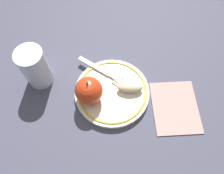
% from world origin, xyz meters
% --- Properties ---
extents(ground_plane, '(2.00, 2.00, 0.00)m').
position_xyz_m(ground_plane, '(0.00, 0.00, 0.00)').
color(ground_plane, '#454558').
extents(plate, '(0.19, 0.19, 0.02)m').
position_xyz_m(plate, '(-0.02, 0.01, 0.01)').
color(plate, beige).
rests_on(plate, ground_plane).
extents(apple_red_whole, '(0.07, 0.07, 0.08)m').
position_xyz_m(apple_red_whole, '(-0.04, 0.06, 0.05)').
color(apple_red_whole, red).
rests_on(apple_red_whole, plate).
extents(apple_slice_front, '(0.04, 0.07, 0.02)m').
position_xyz_m(apple_slice_front, '(-0.00, -0.04, 0.03)').
color(apple_slice_front, beige).
rests_on(apple_slice_front, plate).
extents(fork, '(0.08, 0.17, 0.00)m').
position_xyz_m(fork, '(0.03, 0.04, 0.02)').
color(fork, silver).
rests_on(fork, plate).
extents(drinking_glass, '(0.07, 0.07, 0.11)m').
position_xyz_m(drinking_glass, '(-0.01, 0.20, 0.06)').
color(drinking_glass, white).
rests_on(drinking_glass, ground_plane).
extents(napkin_folded, '(0.17, 0.15, 0.01)m').
position_xyz_m(napkin_folded, '(-0.02, -0.16, 0.00)').
color(napkin_folded, tan).
rests_on(napkin_folded, ground_plane).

